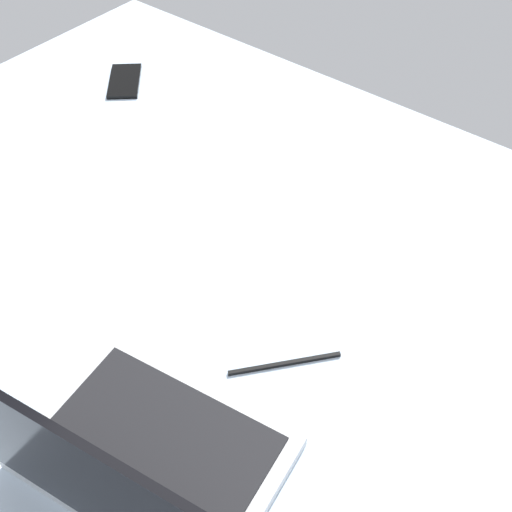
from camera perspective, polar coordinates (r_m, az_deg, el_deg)
bed_mattress at (r=112.41cm, az=-3.52°, el=-7.83°), size 180.00×140.00×18.00cm
laptop at (r=87.82cm, az=-10.12°, el=-16.75°), size 36.01×27.58×23.00cm
cell_phone at (r=159.96cm, az=-11.23°, el=14.54°), size 14.39×14.98×0.80cm
charger_cable at (r=99.03cm, az=2.49°, el=-9.23°), size 11.31×13.47×0.60cm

